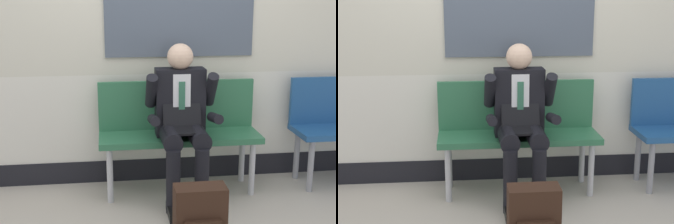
{
  "view_description": "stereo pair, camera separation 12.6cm",
  "coord_description": "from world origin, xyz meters",
  "views": [
    {
      "loc": [
        -0.33,
        -3.47,
        1.64
      ],
      "look_at": [
        0.12,
        0.03,
        0.75
      ],
      "focal_mm": 50.34,
      "sensor_mm": 36.0,
      "label": 1
    },
    {
      "loc": [
        -0.21,
        -3.48,
        1.64
      ],
      "look_at": [
        0.12,
        0.03,
        0.75
      ],
      "focal_mm": 50.34,
      "sensor_mm": 36.0,
      "label": 2
    }
  ],
  "objects": [
    {
      "name": "backpack",
      "position": [
        0.23,
        -0.77,
        0.23
      ],
      "size": [
        0.33,
        0.21,
        0.46
      ],
      "color": "#331E14",
      "rests_on": "ground"
    },
    {
      "name": "person_seated",
      "position": [
        0.25,
        0.1,
        0.68
      ],
      "size": [
        0.57,
        0.7,
        1.26
      ],
      "color": "black",
      "rests_on": "ground"
    },
    {
      "name": "ground_plane",
      "position": [
        0.0,
        0.0,
        0.0
      ],
      "size": [
        18.0,
        18.0,
        0.0
      ],
      "primitive_type": "plane",
      "color": "#B2A899"
    },
    {
      "name": "station_wall",
      "position": [
        0.0,
        0.58,
        1.44
      ],
      "size": [
        6.63,
        0.17,
        2.9
      ],
      "color": "beige",
      "rests_on": "ground"
    },
    {
      "name": "bench_with_person",
      "position": [
        0.25,
        0.3,
        0.56
      ],
      "size": [
        1.33,
        0.42,
        0.92
      ],
      "color": "#2D6B47",
      "rests_on": "ground"
    }
  ]
}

